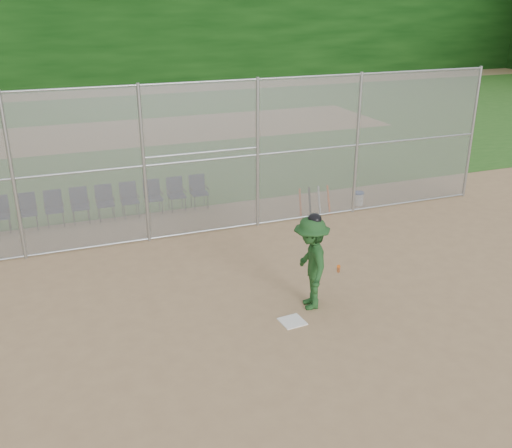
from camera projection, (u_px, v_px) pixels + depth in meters
name	position (u px, v px, depth m)	size (l,w,h in m)	color
ground	(302.00, 321.00, 11.08)	(100.00, 100.00, 0.00)	tan
grass_strip	(138.00, 132.00, 26.70)	(100.00, 100.00, 0.00)	#295D1C
dirt_patch_far	(138.00, 132.00, 26.70)	(24.00, 24.00, 0.00)	tan
backstop_fence	(221.00, 156.00, 14.66)	(16.09, 0.09, 4.00)	gray
treeline	(121.00, 6.00, 26.41)	(81.00, 60.00, 11.00)	black
home_plate	(292.00, 321.00, 11.04)	(0.45, 0.45, 0.02)	white
batter_at_plate	(311.00, 263.00, 11.26)	(1.11, 1.43, 2.01)	#1D491E
water_cooler	(358.00, 198.00, 17.25)	(0.31, 0.31, 0.40)	white
spare_bats	(314.00, 201.00, 16.34)	(0.96, 0.30, 0.85)	#D84C14
chair_1	(0.00, 215.00, 15.10)	(0.54, 0.52, 0.96)	#0E1734
chair_2	(28.00, 212.00, 15.33)	(0.54, 0.52, 0.96)	#0E1734
chair_3	(54.00, 209.00, 15.56)	(0.54, 0.52, 0.96)	#0E1734
chair_4	(80.00, 206.00, 15.78)	(0.54, 0.52, 0.96)	#0E1734
chair_5	(105.00, 203.00, 16.01)	(0.54, 0.52, 0.96)	#0E1734
chair_6	(130.00, 200.00, 16.24)	(0.54, 0.52, 0.96)	#0E1734
chair_7	(154.00, 197.00, 16.46)	(0.54, 0.52, 0.96)	#0E1734
chair_8	(177.00, 195.00, 16.69)	(0.54, 0.52, 0.96)	#0E1734
chair_9	(199.00, 192.00, 16.92)	(0.54, 0.52, 0.96)	#0E1734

